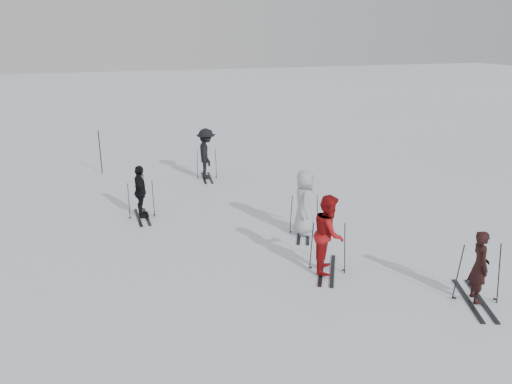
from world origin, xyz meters
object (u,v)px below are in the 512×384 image
skier_uphill_far (206,154)px  skier_near_dark (479,268)px  skier_red (329,235)px  skier_grey (305,203)px  skier_uphill_left (141,193)px  piste_marker (100,152)px

skier_uphill_far → skier_near_dark: bearing=-155.6°
skier_red → skier_grey: skier_red is taller
skier_grey → skier_uphill_left: (-4.09, 2.70, -0.11)m
skier_near_dark → skier_grey: size_ratio=0.85×
skier_near_dark → skier_uphill_far: (-3.22, 10.58, 0.17)m
skier_near_dark → skier_uphill_left: size_ratio=0.97×
skier_red → skier_uphill_far: size_ratio=0.98×
skier_grey → skier_red: bearing=-164.5°
skier_red → skier_grey: bearing=18.7°
skier_grey → skier_near_dark: bearing=-131.3°
skier_grey → skier_uphill_far: skier_uphill_far is taller
skier_grey → skier_uphill_far: 6.30m
skier_red → skier_uphill_left: 6.15m
skier_red → piste_marker: 11.35m
skier_near_dark → skier_uphill_left: (-6.02, 7.11, 0.02)m
skier_near_dark → skier_uphill_left: 9.32m
skier_grey → skier_uphill_left: size_ratio=1.13×
skier_uphill_far → piste_marker: skier_uphill_far is taller
skier_near_dark → skier_red: (-2.30, 2.21, 0.15)m
skier_near_dark → piste_marker: (-6.98, 12.55, 0.09)m
skier_red → skier_uphill_far: skier_uphill_far is taller
skier_near_dark → skier_red: skier_red is taller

